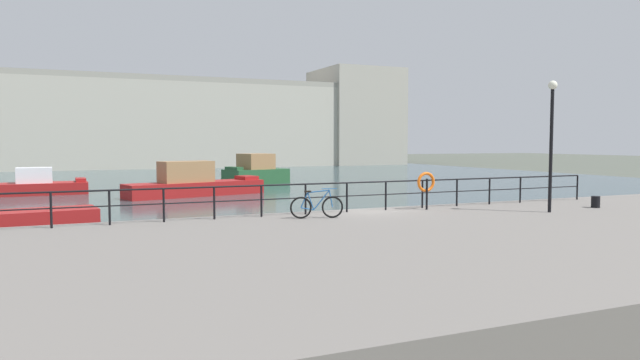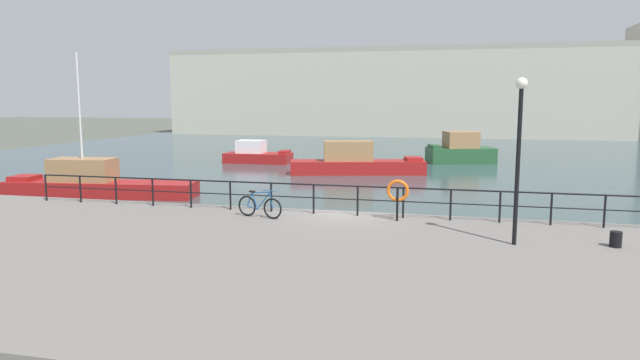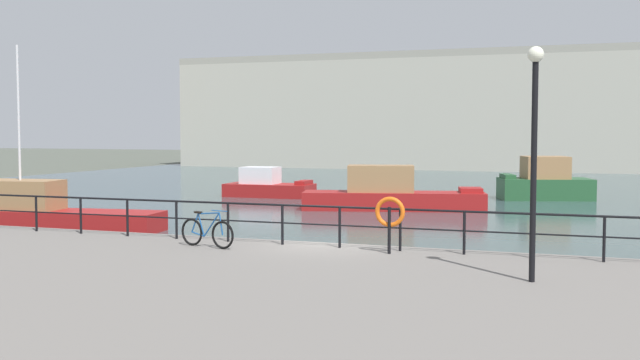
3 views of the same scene
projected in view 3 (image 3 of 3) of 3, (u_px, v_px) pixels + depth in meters
ground_plane at (328, 277)px, 20.64m from camera, size 240.00×240.00×0.00m
water_basin at (483, 192)px, 49.00m from camera, size 80.00×60.00×0.01m
quay_promenade at (216, 314)px, 14.51m from camera, size 56.00×13.00×0.94m
harbor_building at (585, 111)px, 75.77m from camera, size 73.39×12.43×14.53m
moored_small_launch at (545, 182)px, 43.94m from camera, size 5.62×4.00×2.47m
moored_red_daysailer at (391, 194)px, 38.09m from camera, size 9.22×4.25×2.22m
moored_harbor_tender at (268, 186)px, 45.74m from camera, size 5.26×2.39×1.77m
moored_cabin_cruiser at (34, 212)px, 30.62m from camera, size 10.13×3.18×7.34m
quay_railing at (282, 217)px, 20.18m from camera, size 22.37×0.07×1.08m
parked_bicycle at (207, 232)px, 19.73m from camera, size 1.73×0.48×0.98m
life_ring_stand at (390, 214)px, 18.71m from camera, size 0.75×0.16×1.40m
quay_lamp_post at (534, 132)px, 15.05m from camera, size 0.32×0.32×4.65m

